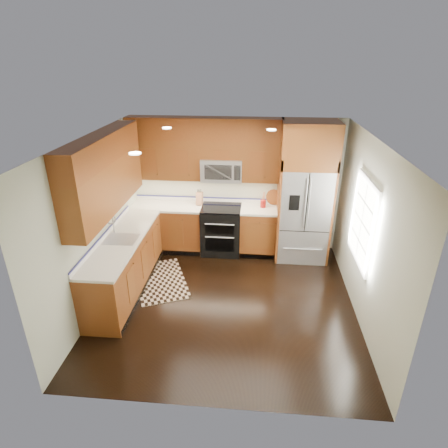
# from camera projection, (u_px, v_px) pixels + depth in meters

# --- Properties ---
(ground) EXTENTS (4.00, 4.00, 0.00)m
(ground) POSITION_uv_depth(u_px,v_px,m) (227.00, 301.00, 6.03)
(ground) COLOR black
(ground) RESTS_ON ground
(wall_back) EXTENTS (4.00, 0.02, 2.60)m
(wall_back) POSITION_uv_depth(u_px,v_px,m) (236.00, 185.00, 7.30)
(wall_back) COLOR beige
(wall_back) RESTS_ON ground
(wall_left) EXTENTS (0.02, 4.00, 2.60)m
(wall_left) POSITION_uv_depth(u_px,v_px,m) (95.00, 223.00, 5.65)
(wall_left) COLOR beige
(wall_left) RESTS_ON ground
(wall_right) EXTENTS (0.02, 4.00, 2.60)m
(wall_right) POSITION_uv_depth(u_px,v_px,m) (367.00, 234.00, 5.32)
(wall_right) COLOR beige
(wall_right) RESTS_ON ground
(window) EXTENTS (0.04, 1.10, 1.30)m
(window) POSITION_uv_depth(u_px,v_px,m) (363.00, 222.00, 5.46)
(window) COLOR white
(window) RESTS_ON ground
(base_cabinets) EXTENTS (2.85, 3.00, 0.90)m
(base_cabinets) POSITION_uv_depth(u_px,v_px,m) (163.00, 247.00, 6.76)
(base_cabinets) COLOR brown
(base_cabinets) RESTS_ON ground
(countertop) EXTENTS (2.86, 3.01, 0.04)m
(countertop) POSITION_uv_depth(u_px,v_px,m) (171.00, 221.00, 6.65)
(countertop) COLOR beige
(countertop) RESTS_ON base_cabinets
(upper_cabinets) EXTENTS (2.85, 3.00, 1.15)m
(upper_cabinets) POSITION_uv_depth(u_px,v_px,m) (164.00, 159.00, 6.26)
(upper_cabinets) COLOR brown
(upper_cabinets) RESTS_ON ground
(range) EXTENTS (0.76, 0.67, 0.95)m
(range) POSITION_uv_depth(u_px,v_px,m) (221.00, 230.00, 7.36)
(range) COLOR black
(range) RESTS_ON ground
(microwave) EXTENTS (0.76, 0.40, 0.42)m
(microwave) POSITION_uv_depth(u_px,v_px,m) (222.00, 169.00, 6.98)
(microwave) COLOR #B2B2B7
(microwave) RESTS_ON ground
(refrigerator) EXTENTS (0.98, 0.75, 2.60)m
(refrigerator) POSITION_uv_depth(u_px,v_px,m) (305.00, 193.00, 6.85)
(refrigerator) COLOR #B2B2B7
(refrigerator) RESTS_ON ground
(sink_faucet) EXTENTS (0.54, 0.44, 0.37)m
(sink_faucet) POSITION_uv_depth(u_px,v_px,m) (120.00, 235.00, 5.97)
(sink_faucet) COLOR #B2B2B7
(sink_faucet) RESTS_ON countertop
(rug) EXTENTS (1.26, 1.55, 0.01)m
(rug) POSITION_uv_depth(u_px,v_px,m) (161.00, 280.00, 6.57)
(rug) COLOR black
(rug) RESTS_ON ground
(knife_block) EXTENTS (0.12, 0.16, 0.31)m
(knife_block) POSITION_uv_depth(u_px,v_px,m) (199.00, 198.00, 7.28)
(knife_block) COLOR #AF7755
(knife_block) RESTS_ON countertop
(utensil_crock) EXTENTS (0.12, 0.12, 0.30)m
(utensil_crock) POSITION_uv_depth(u_px,v_px,m) (263.00, 202.00, 7.15)
(utensil_crock) COLOR #AB1915
(utensil_crock) RESTS_ON countertop
(cutting_board) EXTENTS (0.38, 0.38, 0.02)m
(cutting_board) POSITION_uv_depth(u_px,v_px,m) (273.00, 204.00, 7.33)
(cutting_board) COLOR brown
(cutting_board) RESTS_ON countertop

